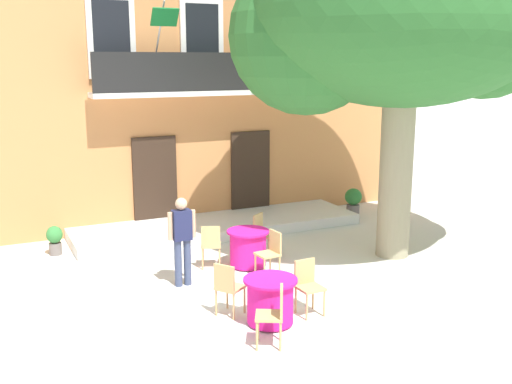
% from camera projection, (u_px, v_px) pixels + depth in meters
% --- Properties ---
extents(ground_plane, '(120.00, 120.00, 0.00)m').
position_uv_depth(ground_plane, '(252.00, 294.00, 10.82)').
color(ground_plane, silver).
extents(building_facade, '(13.00, 5.09, 7.50)m').
position_uv_depth(building_facade, '(177.00, 74.00, 16.59)').
color(building_facade, '#CC844C').
rests_on(building_facade, ground).
extents(entrance_step_platform, '(7.06, 1.89, 0.25)m').
position_uv_depth(entrance_step_platform, '(218.00, 226.00, 14.78)').
color(entrance_step_platform, silver).
rests_on(entrance_step_platform, ground).
extents(plane_tree, '(6.51, 5.72, 6.98)m').
position_uv_depth(plane_tree, '(398.00, 18.00, 11.91)').
color(plane_tree, gray).
rests_on(plane_tree, ground).
extents(cafe_table_near_tree, '(0.86, 0.86, 0.76)m').
position_uv_depth(cafe_table_near_tree, '(270.00, 301.00, 9.51)').
color(cafe_table_near_tree, '#DB1984').
rests_on(cafe_table_near_tree, ground).
extents(cafe_chair_near_tree_0, '(0.54, 0.54, 0.91)m').
position_uv_depth(cafe_chair_near_tree_0, '(274.00, 312.00, 8.74)').
color(cafe_chair_near_tree_0, tan).
rests_on(cafe_chair_near_tree_0, ground).
extents(cafe_chair_near_tree_1, '(0.42, 0.42, 0.91)m').
position_uv_depth(cafe_chair_near_tree_1, '(308.00, 283.00, 9.89)').
color(cafe_chair_near_tree_1, tan).
rests_on(cafe_chair_near_tree_1, ground).
extents(cafe_chair_near_tree_2, '(0.56, 0.56, 0.91)m').
position_uv_depth(cafe_chair_near_tree_2, '(228.00, 285.00, 9.78)').
color(cafe_chair_near_tree_2, tan).
rests_on(cafe_chair_near_tree_2, ground).
extents(cafe_table_middle, '(0.86, 0.86, 0.76)m').
position_uv_depth(cafe_table_middle, '(248.00, 248.00, 12.18)').
color(cafe_table_middle, '#DB1984').
rests_on(cafe_table_middle, ground).
extents(cafe_chair_middle_0, '(0.52, 0.52, 0.91)m').
position_uv_depth(cafe_chair_middle_0, '(211.00, 243.00, 12.03)').
color(cafe_chair_middle_0, tan).
rests_on(cafe_chair_middle_0, ground).
extents(cafe_chair_middle_1, '(0.44, 0.44, 0.91)m').
position_uv_depth(cafe_chair_middle_1, '(271.00, 251.00, 11.55)').
color(cafe_chair_middle_1, tan).
rests_on(cafe_chair_middle_1, ground).
extents(cafe_chair_middle_2, '(0.56, 0.56, 0.91)m').
position_uv_depth(cafe_chair_middle_2, '(262.00, 232.00, 12.82)').
color(cafe_chair_middle_2, tan).
rests_on(cafe_chair_middle_2, ground).
extents(ground_planter_left, '(0.35, 0.35, 0.64)m').
position_uv_depth(ground_planter_left, '(55.00, 239.00, 12.92)').
color(ground_planter_left, slate).
rests_on(ground_planter_left, ground).
extents(ground_planter_right, '(0.46, 0.46, 0.74)m').
position_uv_depth(ground_planter_right, '(353.00, 200.00, 16.21)').
color(ground_planter_right, slate).
rests_on(ground_planter_right, ground).
extents(pedestrian_near_entrance, '(0.53, 0.23, 1.68)m').
position_uv_depth(pedestrian_near_entrance, '(182.00, 236.00, 11.03)').
color(pedestrian_near_entrance, '#384260').
rests_on(pedestrian_near_entrance, ground).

